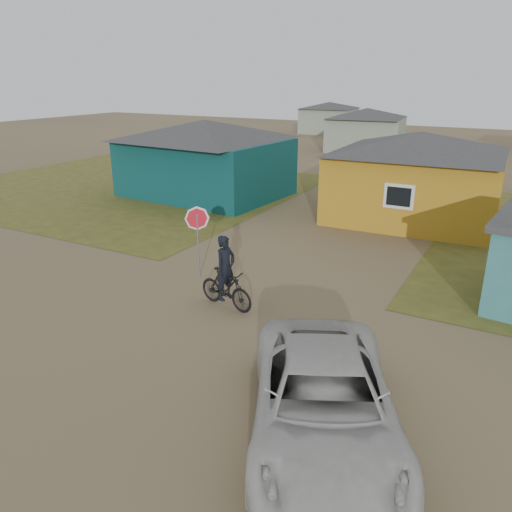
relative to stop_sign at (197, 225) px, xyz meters
The scene contains 9 objects.
ground 4.38m from the stop_sign, 60.78° to the right, with size 120.00×120.00×0.00m, color brown.
grass_nw 15.43m from the stop_sign, 141.74° to the left, with size 20.00×18.00×0.00m, color brown.
house_teal 11.95m from the stop_sign, 123.20° to the left, with size 8.93×7.08×4.00m.
house_yellow 11.40m from the stop_sign, 66.97° to the left, with size 7.72×6.76×3.90m.
house_pale_west 30.76m from the stop_sign, 97.55° to the left, with size 7.04×6.15×3.60m.
house_pale_north 44.17m from the stop_sign, 105.82° to the left, with size 6.28×5.81×3.40m.
stop_sign is the anchor object (origin of this frame).
cyclist 2.64m from the stop_sign, 36.84° to the right, with size 1.93×0.86×2.10m.
vehicle 8.28m from the stop_sign, 39.35° to the right, with size 2.52×5.46×1.52m, color #BBBBB7.
Camera 1 is at (6.93, -8.75, 6.17)m, focal length 35.00 mm.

